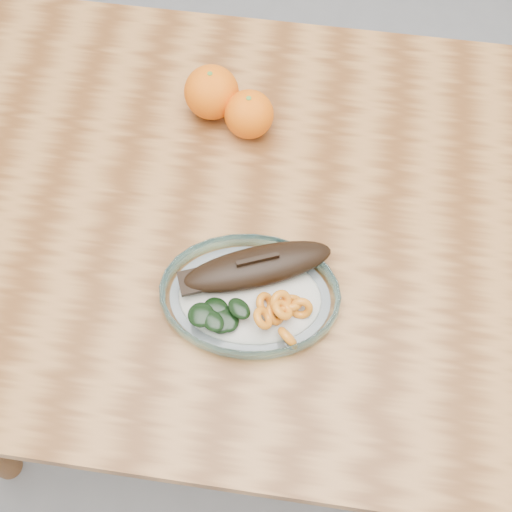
{
  "coord_description": "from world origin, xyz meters",
  "views": [
    {
      "loc": [
        0.07,
        -0.49,
        1.59
      ],
      "look_at": [
        0.02,
        -0.09,
        0.77
      ],
      "focal_mm": 45.0,
      "sensor_mm": 36.0,
      "label": 1
    }
  ],
  "objects_px": {
    "dining_table": "(254,242)",
    "plated_meal": "(250,294)",
    "orange_right": "(249,114)",
    "orange_left": "(212,92)"
  },
  "relations": [
    {
      "from": "dining_table",
      "to": "plated_meal",
      "type": "height_order",
      "value": "plated_meal"
    },
    {
      "from": "orange_right",
      "to": "dining_table",
      "type": "bearing_deg",
      "value": -78.89
    },
    {
      "from": "dining_table",
      "to": "orange_left",
      "type": "xyz_separation_m",
      "value": [
        -0.09,
        0.18,
        0.14
      ]
    },
    {
      "from": "plated_meal",
      "to": "orange_left",
      "type": "bearing_deg",
      "value": 104.52
    },
    {
      "from": "dining_table",
      "to": "plated_meal",
      "type": "relative_size",
      "value": 2.47
    },
    {
      "from": "plated_meal",
      "to": "orange_right",
      "type": "relative_size",
      "value": 6.2
    },
    {
      "from": "plated_meal",
      "to": "dining_table",
      "type": "bearing_deg",
      "value": 92.08
    },
    {
      "from": "plated_meal",
      "to": "orange_left",
      "type": "relative_size",
      "value": 5.53
    },
    {
      "from": "orange_left",
      "to": "plated_meal",
      "type": "bearing_deg",
      "value": -71.33
    },
    {
      "from": "dining_table",
      "to": "orange_right",
      "type": "distance_m",
      "value": 0.21
    }
  ]
}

